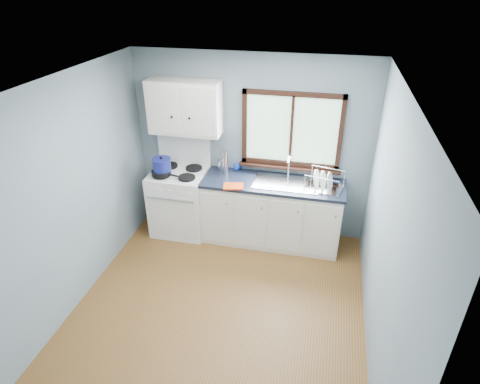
% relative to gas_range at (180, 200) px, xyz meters
% --- Properties ---
extents(floor, '(3.20, 3.60, 0.02)m').
position_rel_gas_range_xyz_m(floor, '(0.95, -1.47, -0.50)').
color(floor, brown).
rests_on(floor, ground).
extents(ceiling, '(3.20, 3.60, 0.02)m').
position_rel_gas_range_xyz_m(ceiling, '(0.95, -1.47, 2.02)').
color(ceiling, white).
rests_on(ceiling, wall_back).
extents(wall_back, '(3.20, 0.02, 2.50)m').
position_rel_gas_range_xyz_m(wall_back, '(0.95, 0.34, 0.76)').
color(wall_back, slate).
rests_on(wall_back, ground).
extents(wall_front, '(3.20, 0.02, 2.50)m').
position_rel_gas_range_xyz_m(wall_front, '(0.95, -3.28, 0.76)').
color(wall_front, slate).
rests_on(wall_front, ground).
extents(wall_left, '(0.02, 3.60, 2.50)m').
position_rel_gas_range_xyz_m(wall_left, '(-0.66, -1.47, 0.76)').
color(wall_left, slate).
rests_on(wall_left, ground).
extents(wall_right, '(0.02, 3.60, 2.50)m').
position_rel_gas_range_xyz_m(wall_right, '(2.56, -1.47, 0.76)').
color(wall_right, slate).
rests_on(wall_right, ground).
extents(gas_range, '(0.76, 0.69, 1.36)m').
position_rel_gas_range_xyz_m(gas_range, '(0.00, 0.00, 0.00)').
color(gas_range, white).
rests_on(gas_range, floor).
extents(base_cabinets, '(1.85, 0.60, 0.88)m').
position_rel_gas_range_xyz_m(base_cabinets, '(1.31, 0.02, -0.08)').
color(base_cabinets, silver).
rests_on(base_cabinets, floor).
extents(countertop, '(1.89, 0.64, 0.04)m').
position_rel_gas_range_xyz_m(countertop, '(1.31, 0.02, 0.41)').
color(countertop, black).
rests_on(countertop, base_cabinets).
extents(sink, '(0.84, 0.46, 0.44)m').
position_rel_gas_range_xyz_m(sink, '(1.49, 0.02, 0.37)').
color(sink, silver).
rests_on(sink, countertop).
extents(window, '(1.36, 0.10, 1.03)m').
position_rel_gas_range_xyz_m(window, '(1.48, 0.30, 0.98)').
color(window, '#9EC6A8').
rests_on(window, wall_back).
extents(upper_cabinets, '(0.95, 0.35, 0.70)m').
position_rel_gas_range_xyz_m(upper_cabinets, '(0.10, 0.15, 1.31)').
color(upper_cabinets, silver).
rests_on(upper_cabinets, wall_back).
extents(skillet, '(0.41, 0.31, 0.05)m').
position_rel_gas_range_xyz_m(skillet, '(-0.17, -0.17, 0.49)').
color(skillet, black).
rests_on(skillet, gas_range).
extents(stockpot, '(0.26, 0.26, 0.25)m').
position_rel_gas_range_xyz_m(stockpot, '(-0.17, -0.14, 0.58)').
color(stockpot, navy).
rests_on(stockpot, gas_range).
extents(utensil_crock, '(0.14, 0.14, 0.41)m').
position_rel_gas_range_xyz_m(utensil_crock, '(0.57, 0.22, 0.51)').
color(utensil_crock, silver).
rests_on(utensil_crock, countertop).
extents(thermos, '(0.09, 0.09, 0.33)m').
position_rel_gas_range_xyz_m(thermos, '(0.64, 0.12, 0.59)').
color(thermos, silver).
rests_on(thermos, countertop).
extents(soap_bottle, '(0.13, 0.13, 0.25)m').
position_rel_gas_range_xyz_m(soap_bottle, '(0.75, 0.24, 0.55)').
color(soap_bottle, blue).
rests_on(soap_bottle, countertop).
extents(dish_towel, '(0.29, 0.23, 0.02)m').
position_rel_gas_range_xyz_m(dish_towel, '(0.84, -0.23, 0.44)').
color(dish_towel, '#D14314').
rests_on(dish_towel, countertop).
extents(dish_rack, '(0.51, 0.43, 0.23)m').
position_rel_gas_range_xyz_m(dish_rack, '(1.96, -0.01, 0.49)').
color(dish_rack, silver).
rests_on(dish_rack, countertop).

